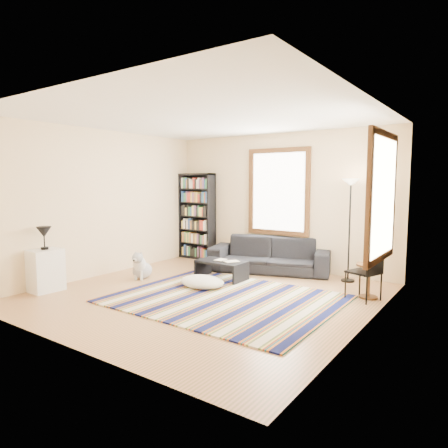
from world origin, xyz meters
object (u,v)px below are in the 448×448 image
Objects in this scene: floor_cushion at (202,282)px; coffee_table at (221,270)px; folding_chair at (364,272)px; bookshelf at (197,216)px; side_table at (369,281)px; white_cabinet at (46,270)px; sofa at (270,255)px; dog at (142,265)px; floor_lamp at (349,231)px.

coffee_table is at bearing 93.84° from floor_cushion.
bookshelf is at bearing -175.75° from folding_chair.
side_table is (2.51, 1.01, 0.17)m from floor_cushion.
side_table is 0.77× the size of white_cabinet.
white_cabinet is (-0.24, -3.69, -0.65)m from bookshelf.
bookshelf is at bearing 140.60° from coffee_table.
coffee_table is 3.01m from white_cabinet.
sofa is at bearing 70.40° from coffee_table.
coffee_table is 1.29× the size of white_cabinet.
floor_cushion is (-0.36, -1.76, -0.24)m from sofa.
floor_cushion is 2.71m from side_table.
sofa is 2.29m from folding_chair.
side_table is (2.16, -0.75, -0.08)m from sofa.
floor_cushion is at bearing -158.12° from side_table.
floor_cushion is 1.50× the size of side_table.
coffee_table is 1.76× the size of dog.
white_cabinet is (-3.90, -3.52, -0.58)m from floor_lamp.
floor_lamp is 3.63× the size of dog.
coffee_table is 0.48× the size of floor_lamp.
sofa is at bearing 29.74° from dog.
bookshelf is 2.86× the size of white_cabinet.
side_table is 0.22m from folding_chair.
coffee_table is at bearing 12.14° from dog.
sofa reaches higher than floor_cushion.
sofa is 1.19× the size of bookshelf.
floor_lamp reaches higher than dog.
dog is at bearing -149.43° from sofa.
floor_cushion is 1.59× the size of dog.
white_cabinet reaches higher than sofa.
bookshelf is 3.75m from white_cabinet.
sofa is at bearing 176.77° from folding_chair.
side_table is (2.56, 0.38, 0.09)m from coffee_table.
coffee_table is at bearing -39.40° from bookshelf.
coffee_table is 1.67× the size of side_table.
sofa is 4.14m from white_cabinet.
floor_cushion is 0.44× the size of floor_lamp.
folding_chair reaches higher than white_cabinet.
bookshelf is 3.66m from floor_lamp.
folding_chair is at bearing -3.75° from dog.
bookshelf is 2.22× the size of coffee_table.
dog is at bearing -79.01° from bookshelf.
folding_chair reaches higher than sofa.
sofa is 2.92× the size of floor_cushion.
white_cabinet is at bearing -130.77° from folding_chair.
side_table is at bearing 33.38° from white_cabinet.
dog is at bearing 69.28° from white_cabinet.
side_table is (4.26, -1.02, -0.73)m from bookshelf.
bookshelf reaches higher than white_cabinet.
white_cabinet is (-4.50, -2.67, 0.08)m from side_table.
floor_lamp is (1.56, 0.10, 0.58)m from sofa.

